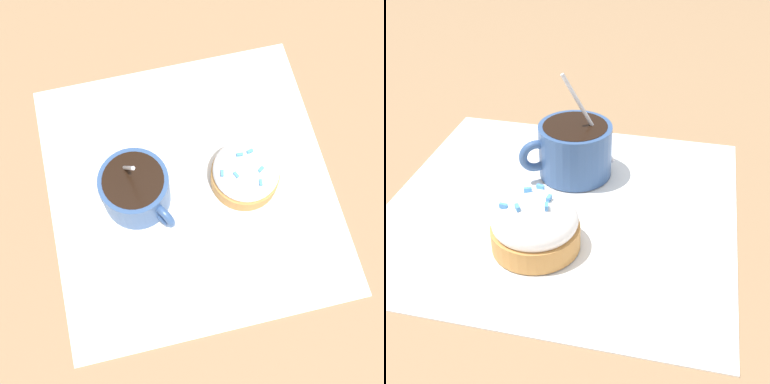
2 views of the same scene
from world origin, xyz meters
The scene contains 4 objects.
ground_plane centered at (0.00, 0.00, 0.00)m, with size 3.00×3.00×0.00m, color #93704C.
paper_napkin centered at (0.00, 0.00, 0.00)m, with size 0.36×0.37×0.00m.
coffee_cup centered at (-0.06, 0.01, 0.03)m, with size 0.08×0.10×0.11m.
frosted_pastry centered at (0.06, -0.01, 0.02)m, with size 0.08×0.08×0.05m.
Camera 1 is at (-0.07, -0.22, 0.59)m, focal length 50.00 mm.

